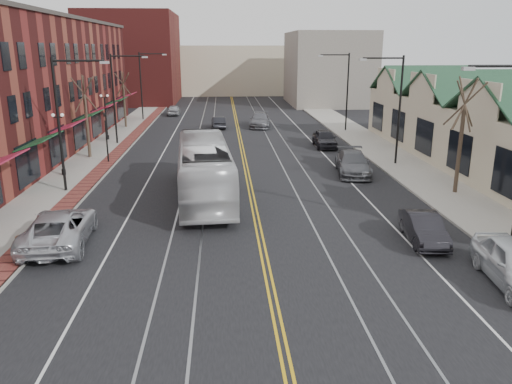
{
  "coord_description": "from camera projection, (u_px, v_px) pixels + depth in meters",
  "views": [
    {
      "loc": [
        -1.69,
        -14.56,
        8.7
      ],
      "look_at": [
        -0.14,
        8.43,
        2.0
      ],
      "focal_mm": 35.0,
      "sensor_mm": 36.0,
      "label": 1
    }
  ],
  "objects": [
    {
      "name": "ground",
      "position": [
        277.0,
        321.0,
        16.49
      ],
      "size": [
        160.0,
        160.0,
        0.0
      ],
      "primitive_type": "plane",
      "color": "black",
      "rests_on": "ground"
    },
    {
      "name": "sidewalk_left",
      "position": [
        76.0,
        176.0,
        34.85
      ],
      "size": [
        4.0,
        120.0,
        0.15
      ],
      "primitive_type": "cube",
      "color": "gray",
      "rests_on": "ground"
    },
    {
      "name": "sidewalk_right",
      "position": [
        411.0,
        170.0,
        36.4
      ],
      "size": [
        4.0,
        120.0,
        0.15
      ],
      "primitive_type": "cube",
      "color": "gray",
      "rests_on": "ground"
    },
    {
      "name": "building_left",
      "position": [
        4.0,
        89.0,
        39.59
      ],
      "size": [
        10.0,
        50.0,
        11.0
      ],
      "primitive_type": "cube",
      "color": "maroon",
      "rests_on": "ground"
    },
    {
      "name": "building_right",
      "position": [
        494.0,
        139.0,
        36.17
      ],
      "size": [
        8.0,
        36.0,
        4.6
      ],
      "primitive_type": "cube",
      "color": "beige",
      "rests_on": "ground"
    },
    {
      "name": "backdrop_left",
      "position": [
        133.0,
        58.0,
        80.56
      ],
      "size": [
        14.0,
        18.0,
        14.0
      ],
      "primitive_type": "cube",
      "color": "maroon",
      "rests_on": "ground"
    },
    {
      "name": "backdrop_mid",
      "position": [
        230.0,
        70.0,
        96.66
      ],
      "size": [
        22.0,
        14.0,
        9.0
      ],
      "primitive_type": "cube",
      "color": "beige",
      "rests_on": "ground"
    },
    {
      "name": "backdrop_right",
      "position": [
        328.0,
        68.0,
        78.19
      ],
      "size": [
        12.0,
        16.0,
        11.0
      ],
      "primitive_type": "cube",
      "color": "slate",
      "rests_on": "ground"
    },
    {
      "name": "streetlight_l_1",
      "position": [
        65.0,
        111.0,
        29.7
      ],
      "size": [
        3.33,
        0.25,
        8.0
      ],
      "color": "black",
      "rests_on": "sidewalk_left"
    },
    {
      "name": "streetlight_l_2",
      "position": [
        118.0,
        90.0,
        45.03
      ],
      "size": [
        3.33,
        0.25,
        8.0
      ],
      "color": "black",
      "rests_on": "sidewalk_left"
    },
    {
      "name": "streetlight_l_3",
      "position": [
        144.0,
        79.0,
        60.36
      ],
      "size": [
        3.33,
        0.25,
        8.0
      ],
      "color": "black",
      "rests_on": "sidewalk_left"
    },
    {
      "name": "streetlight_r_1",
      "position": [
        394.0,
        99.0,
        36.87
      ],
      "size": [
        3.33,
        0.25,
        8.0
      ],
      "color": "black",
      "rests_on": "sidewalk_right"
    },
    {
      "name": "streetlight_r_2",
      "position": [
        344.0,
        84.0,
        52.2
      ],
      "size": [
        3.33,
        0.25,
        8.0
      ],
      "color": "black",
      "rests_on": "sidewalk_right"
    },
    {
      "name": "lamppost_l_2",
      "position": [
        61.0,
        146.0,
        34.21
      ],
      "size": [
        0.84,
        0.28,
        4.27
      ],
      "color": "black",
      "rests_on": "sidewalk_left"
    },
    {
      "name": "lamppost_l_3",
      "position": [
        106.0,
        118.0,
        47.62
      ],
      "size": [
        0.84,
        0.28,
        4.27
      ],
      "color": "black",
      "rests_on": "sidewalk_left"
    },
    {
      "name": "tree_left_near",
      "position": [
        86.0,
        115.0,
        39.61
      ],
      "size": [
        1.78,
        1.37,
        6.48
      ],
      "color": "#382B21",
      "rests_on": "sidewalk_left"
    },
    {
      "name": "tree_left_far",
      "position": [
        124.0,
        98.0,
        55.0
      ],
      "size": [
        1.66,
        1.28,
        6.02
      ],
      "color": "#382B21",
      "rests_on": "sidewalk_left"
    },
    {
      "name": "tree_right_mid",
      "position": [
        461.0,
        134.0,
        29.66
      ],
      "size": [
        1.9,
        1.46,
        6.93
      ],
      "color": "#382B21",
      "rests_on": "sidewalk_right"
    },
    {
      "name": "manhole_far",
      "position": [
        22.0,
        237.0,
        23.39
      ],
      "size": [
        0.6,
        0.6,
        0.02
      ],
      "primitive_type": "cylinder",
      "color": "#592D19",
      "rests_on": "sidewalk_left"
    },
    {
      "name": "traffic_signal",
      "position": [
        106.0,
        134.0,
        38.14
      ],
      "size": [
        0.18,
        0.15,
        3.8
      ],
      "color": "black",
      "rests_on": "sidewalk_left"
    },
    {
      "name": "transit_bus",
      "position": [
        204.0,
        169.0,
        29.6
      ],
      "size": [
        3.75,
        12.6,
        3.46
      ],
      "primitive_type": "imported",
      "rotation": [
        0.0,
        0.0,
        3.21
      ],
      "color": "silver",
      "rests_on": "ground"
    },
    {
      "name": "parked_suv",
      "position": [
        59.0,
        228.0,
        22.66
      ],
      "size": [
        3.13,
        6.02,
        1.62
      ],
      "primitive_type": "imported",
      "rotation": [
        0.0,
        0.0,
        3.22
      ],
      "color": "#B8BAC0",
      "rests_on": "ground"
    },
    {
      "name": "parked_car_b",
      "position": [
        424.0,
        228.0,
        23.02
      ],
      "size": [
        1.8,
        4.16,
        1.33
      ],
      "primitive_type": "imported",
      "rotation": [
        0.0,
        0.0,
        -0.1
      ],
      "color": "black",
      "rests_on": "ground"
    },
    {
      "name": "parked_car_c",
      "position": [
        353.0,
        163.0,
        35.37
      ],
      "size": [
        2.94,
        5.72,
        1.59
      ],
      "primitive_type": "imported",
      "rotation": [
        0.0,
        0.0,
        -0.14
      ],
      "color": "#58595E",
      "rests_on": "ground"
    },
    {
      "name": "parked_car_d",
      "position": [
        325.0,
        139.0,
        44.98
      ],
      "size": [
        1.95,
        4.6,
        1.55
      ],
      "primitive_type": "imported",
      "rotation": [
        0.0,
        0.0,
        -0.03
      ],
      "color": "#232228",
      "rests_on": "ground"
    },
    {
      "name": "distant_car_left",
      "position": [
        218.0,
        122.0,
        55.52
      ],
      "size": [
        1.68,
        4.0,
        1.29
      ],
      "primitive_type": "imported",
      "rotation": [
        0.0,
        0.0,
        3.22
      ],
      "color": "black",
      "rests_on": "ground"
    },
    {
      "name": "distant_car_right",
      "position": [
        260.0,
        120.0,
        56.31
      ],
      "size": [
        2.84,
        5.64,
        1.57
      ],
      "primitive_type": "imported",
      "rotation": [
        0.0,
        0.0,
        -0.12
      ],
      "color": "slate",
      "rests_on": "ground"
    },
    {
      "name": "distant_car_far",
      "position": [
        174.0,
        110.0,
        66.33
      ],
      "size": [
        1.7,
        4.02,
        1.35
      ],
      "primitive_type": "imported",
      "rotation": [
        0.0,
        0.0,
        3.17
      ],
      "color": "#A4A6AB",
      "rests_on": "ground"
    }
  ]
}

